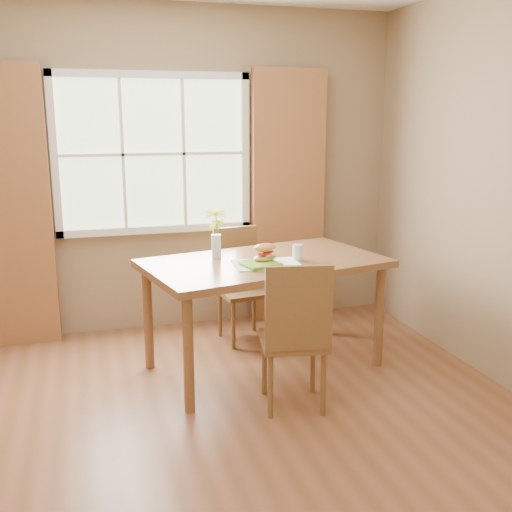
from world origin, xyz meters
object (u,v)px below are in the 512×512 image
Objects in this scene: dining_table at (264,271)px; croissant_sandwich at (265,253)px; chair_far at (240,279)px; flower_vase at (216,229)px; chair_near at (296,331)px; water_glass at (298,253)px.

croissant_sandwich is (-0.03, -0.11, 0.16)m from dining_table.
chair_far is 2.63× the size of flower_vase.
dining_table is at bearing 99.20° from chair_near.
water_glass is (0.24, 0.63, 0.33)m from chair_near.
croissant_sandwich is 0.26m from water_glass.
chair_near is at bearing -100.70° from croissant_sandwich.
water_glass is 0.32× the size of flower_vase.
chair_near reaches higher than croissant_sandwich.
chair_near is 2.77× the size of flower_vase.
croissant_sandwich reaches higher than water_glass.
flower_vase is at bearing 123.88° from croissant_sandwich.
croissant_sandwich is 0.41m from flower_vase.
water_glass is (0.23, -0.71, 0.36)m from chair_far.
flower_vase is (-0.30, -0.48, 0.52)m from chair_far.
water_glass reaches higher than chair_far.
chair_far is at bearing 108.19° from water_glass.
chair_far is at bearing 78.72° from dining_table.
chair_far is 0.85m from croissant_sandwich.
chair_near reaches higher than water_glass.
chair_near is 1.35m from chair_far.
flower_vase is (-0.31, 0.16, 0.29)m from dining_table.
water_glass is at bearing -23.66° from flower_vase.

